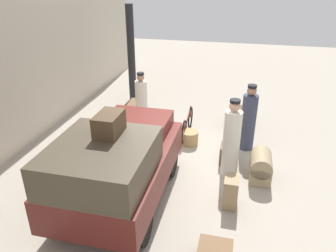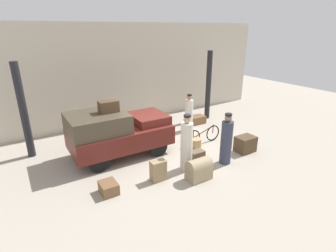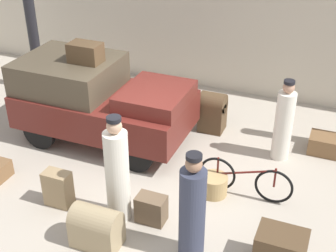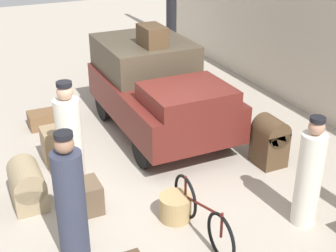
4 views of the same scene
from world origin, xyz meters
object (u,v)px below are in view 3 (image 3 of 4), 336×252
wicker_basket (214,185)px  suitcase_tan_flat (151,209)px  trunk_wicker_pale (329,145)px  suitcase_small_leather (96,227)px  trunk_on_truck_roof (86,53)px  porter_carrying_trunk (192,211)px  trunk_large_brown (280,250)px  truck (98,98)px  bicycle (245,180)px  trunk_umber_medium (58,188)px  conductor_in_dark_uniform (284,123)px  trunk_barrel_dark (213,111)px  porter_lifting_near_truck (117,173)px

wicker_basket → suitcase_tan_flat: size_ratio=1.00×
suitcase_tan_flat → trunk_wicker_pale: bearing=52.4°
suitcase_small_leather → trunk_on_truck_roof: bearing=121.5°
porter_carrying_trunk → trunk_large_brown: (1.23, 0.26, -0.51)m
truck → wicker_basket: size_ratio=7.31×
suitcase_small_leather → trunk_on_truck_roof: 3.57m
bicycle → trunk_umber_medium: size_ratio=2.59×
bicycle → trunk_on_truck_roof: bearing=167.1°
bicycle → wicker_basket: size_ratio=3.47×
trunk_on_truck_roof → bicycle: bearing=-12.9°
trunk_umber_medium → trunk_wicker_pale: 5.22m
wicker_basket → conductor_in_dark_uniform: 1.89m
wicker_basket → trunk_barrel_dark: trunk_barrel_dark is taller
porter_carrying_trunk → suitcase_tan_flat: bearing=151.8°
conductor_in_dark_uniform → trunk_on_truck_roof: size_ratio=2.60×
truck → conductor_in_dark_uniform: 3.64m
porter_lifting_near_truck → conductor_in_dark_uniform: porter_lifting_near_truck is taller
porter_carrying_trunk → suitcase_tan_flat: porter_carrying_trunk is taller
porter_carrying_trunk → trunk_on_truck_roof: trunk_on_truck_roof is taller
porter_carrying_trunk → trunk_on_truck_roof: bearing=141.6°
wicker_basket → porter_lifting_near_truck: porter_lifting_near_truck is taller
truck → porter_lifting_near_truck: size_ratio=1.86×
porter_lifting_near_truck → suitcase_small_leather: porter_lifting_near_truck is taller
trunk_large_brown → trunk_barrel_dark: bearing=121.6°
bicycle → trunk_large_brown: bearing=-58.1°
suitcase_small_leather → porter_carrying_trunk: bearing=13.9°
conductor_in_dark_uniform → trunk_large_brown: size_ratio=2.32×
bicycle → conductor_in_dark_uniform: bearing=76.6°
trunk_umber_medium → truck: bearing=101.0°
wicker_basket → suitcase_tan_flat: suitcase_tan_flat is taller
trunk_umber_medium → suitcase_small_leather: bearing=-28.9°
bicycle → trunk_barrel_dark: trunk_barrel_dark is taller
conductor_in_dark_uniform → trunk_umber_medium: size_ratio=2.59×
suitcase_small_leather → trunk_barrel_dark: bearing=82.1°
wicker_basket → suitcase_small_leather: 2.21m
wicker_basket → porter_lifting_near_truck: (-1.23, -1.14, 0.66)m
truck → trunk_umber_medium: bearing=-79.0°
porter_carrying_trunk → trunk_on_truck_roof: (-3.06, 2.42, 1.04)m
truck → porter_carrying_trunk: porter_carrying_trunk is taller
suitcase_tan_flat → conductor_in_dark_uniform: bearing=59.4°
porter_lifting_near_truck → trunk_barrel_dark: 3.32m
bicycle → porter_carrying_trunk: (-0.38, -1.63, 0.46)m
suitcase_tan_flat → suitcase_small_leather: bearing=-124.2°
conductor_in_dark_uniform → trunk_umber_medium: conductor_in_dark_uniform is taller
bicycle → trunk_large_brown: (0.86, -1.37, -0.04)m
porter_carrying_trunk → suitcase_small_leather: 1.49m
truck → trunk_on_truck_roof: bearing=180.0°
porter_lifting_near_truck → trunk_large_brown: size_ratio=2.62×
suitcase_small_leather → trunk_large_brown: bearing=13.0°
bicycle → trunk_wicker_pale: (1.20, 1.95, -0.15)m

